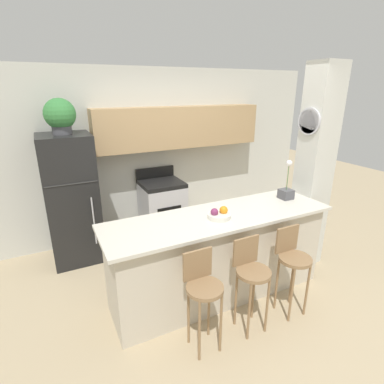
{
  "coord_description": "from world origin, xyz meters",
  "views": [
    {
      "loc": [
        -1.57,
        -2.46,
        2.26
      ],
      "look_at": [
        0.0,
        0.68,
        1.03
      ],
      "focal_mm": 28.0,
      "sensor_mm": 36.0,
      "label": 1
    }
  ],
  "objects": [
    {
      "name": "potted_plant_on_fridge",
      "position": [
        -1.34,
        1.57,
        1.94
      ],
      "size": [
        0.37,
        0.37,
        0.43
      ],
      "color": "#4C4C51",
      "rests_on": "refrigerator"
    },
    {
      "name": "bar_stool_mid",
      "position": [
        0.0,
        -0.57,
        0.61
      ],
      "size": [
        0.33,
        0.33,
        0.94
      ],
      "color": "olive",
      "rests_on": "ground_plane"
    },
    {
      "name": "trash_bin",
      "position": [
        -0.8,
        1.33,
        0.19
      ],
      "size": [
        0.28,
        0.28,
        0.38
      ],
      "color": "black",
      "rests_on": "ground_plane"
    },
    {
      "name": "bar_stool_left",
      "position": [
        -0.52,
        -0.57,
        0.61
      ],
      "size": [
        0.33,
        0.33,
        0.94
      ],
      "color": "olive",
      "rests_on": "ground_plane"
    },
    {
      "name": "ground_plane",
      "position": [
        0.0,
        0.0,
        0.0
      ],
      "size": [
        14.0,
        14.0,
        0.0
      ],
      "primitive_type": "plane",
      "color": "tan"
    },
    {
      "name": "bar_stool_right",
      "position": [
        0.52,
        -0.57,
        0.61
      ],
      "size": [
        0.33,
        0.33,
        0.94
      ],
      "color": "olive",
      "rests_on": "ground_plane"
    },
    {
      "name": "wall_back",
      "position": [
        0.12,
        1.89,
        1.43
      ],
      "size": [
        5.6,
        0.38,
        2.55
      ],
      "color": "silver",
      "rests_on": "ground_plane"
    },
    {
      "name": "stove_range",
      "position": [
        -0.05,
        1.62,
        0.46
      ],
      "size": [
        0.62,
        0.59,
        1.07
      ],
      "color": "silver",
      "rests_on": "ground_plane"
    },
    {
      "name": "refrigerator",
      "position": [
        -1.34,
        1.57,
        0.86
      ],
      "size": [
        0.64,
        0.69,
        1.72
      ],
      "color": "black",
      "rests_on": "ground_plane"
    },
    {
      "name": "orchid_vase",
      "position": [
        0.97,
        0.08,
        1.09
      ],
      "size": [
        0.15,
        0.15,
        0.48
      ],
      "color": "#4C4C51",
      "rests_on": "counter_bar"
    },
    {
      "name": "fruit_bowl",
      "position": [
        -0.05,
        -0.06,
        1.02
      ],
      "size": [
        0.24,
        0.24,
        0.12
      ],
      "color": "silver",
      "rests_on": "counter_bar"
    },
    {
      "name": "counter_bar",
      "position": [
        0.0,
        0.0,
        0.5
      ],
      "size": [
        2.51,
        0.74,
        0.98
      ],
      "color": "beige",
      "rests_on": "ground_plane"
    },
    {
      "name": "pillar_right",
      "position": [
        1.43,
        0.1,
        1.28
      ],
      "size": [
        0.38,
        0.32,
        2.55
      ],
      "color": "silver",
      "rests_on": "ground_plane"
    }
  ]
}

